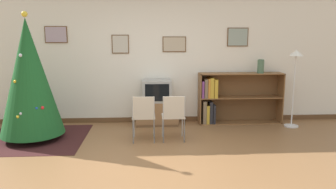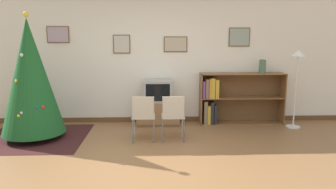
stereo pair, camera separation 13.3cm
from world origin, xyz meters
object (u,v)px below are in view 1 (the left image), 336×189
object	(u,v)px
vase	(261,66)
standing_lamp	(295,68)
christmas_tree	(29,77)
folding_chair_left	(144,115)
bookshelf	(226,98)
folding_chair_right	(174,115)
television	(157,91)
tv_console	(157,113)

from	to	relation	value
vase	standing_lamp	xyz separation A→B (m)	(0.58, -0.32, -0.01)
christmas_tree	standing_lamp	xyz separation A→B (m)	(4.97, 0.51, 0.08)
vase	christmas_tree	bearing A→B (deg)	-169.19
folding_chair_left	christmas_tree	bearing A→B (deg)	172.43
folding_chair_left	standing_lamp	bearing A→B (deg)	14.57
folding_chair_left	bookshelf	bearing A→B (deg)	33.79
christmas_tree	folding_chair_right	size ratio (longest dim) A/B	2.72
folding_chair_left	folding_chair_right	xyz separation A→B (m)	(0.52, 0.00, 0.00)
vase	folding_chair_right	bearing A→B (deg)	-149.77
folding_chair_left	television	bearing A→B (deg)	76.62
folding_chair_right	vase	distance (m)	2.30
bookshelf	vase	xyz separation A→B (m)	(0.68, -0.06, 0.68)
tv_console	television	distance (m)	0.47
christmas_tree	folding_chair_right	bearing A→B (deg)	-6.01
tv_console	standing_lamp	world-z (taller)	standing_lamp
vase	standing_lamp	distance (m)	0.67
christmas_tree	bookshelf	size ratio (longest dim) A/B	1.28
bookshelf	vase	world-z (taller)	vase
television	vase	size ratio (longest dim) A/B	2.04
bookshelf	folding_chair_right	bearing A→B (deg)	-136.24
tv_console	television	bearing A→B (deg)	-90.00
folding_chair_left	vase	distance (m)	2.75
christmas_tree	television	distance (m)	2.42
folding_chair_right	standing_lamp	bearing A→B (deg)	17.46
tv_console	vase	bearing A→B (deg)	0.13
folding_chair_left	bookshelf	xyz separation A→B (m)	(1.73, 1.16, 0.06)
christmas_tree	television	bearing A→B (deg)	20.36
christmas_tree	vase	size ratio (longest dim) A/B	7.80
standing_lamp	television	bearing A→B (deg)	173.43
television	standing_lamp	distance (m)	2.79
television	folding_chair_right	distance (m)	1.15
television	bookshelf	distance (m)	1.48
standing_lamp	folding_chair_right	bearing A→B (deg)	-162.54
standing_lamp	tv_console	bearing A→B (deg)	173.37
tv_console	vase	size ratio (longest dim) A/B	3.06
christmas_tree	bookshelf	world-z (taller)	christmas_tree
folding_chair_right	vase	xyz separation A→B (m)	(1.89, 1.10, 0.73)
standing_lamp	bookshelf	bearing A→B (deg)	163.36
tv_console	folding_chair_right	bearing A→B (deg)	-76.65
folding_chair_right	bookshelf	world-z (taller)	bookshelf
tv_console	vase	xyz separation A→B (m)	(2.15, 0.00, 0.96)
bookshelf	standing_lamp	distance (m)	1.48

